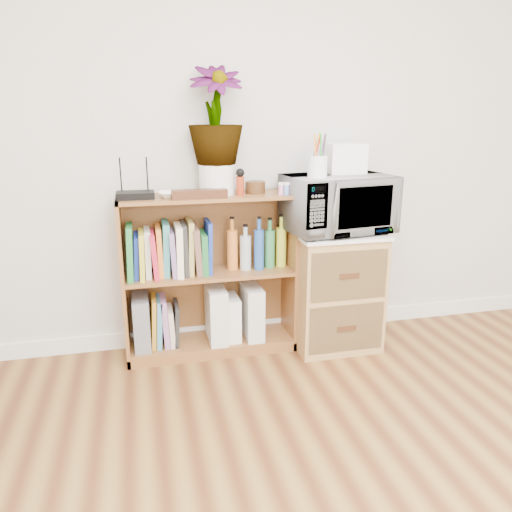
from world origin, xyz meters
name	(u,v)px	position (x,y,z in m)	size (l,w,h in m)	color
skirting_board	(261,327)	(0.00, 2.24, 0.05)	(4.00, 0.02, 0.10)	white
bookshelf	(210,275)	(-0.35, 2.10, 0.47)	(1.00, 0.30, 0.95)	brown
wicker_unit	(333,290)	(0.40, 2.02, 0.35)	(0.50, 0.45, 0.70)	#9E7542
microwave	(338,204)	(0.40, 2.02, 0.88)	(0.60, 0.40, 0.33)	white
pen_cup	(317,167)	(0.24, 1.95, 1.11)	(0.11, 0.11, 0.12)	white
small_appliance	(344,158)	(0.47, 2.11, 1.14)	(0.22, 0.18, 0.17)	white
router	(135,195)	(-0.74, 2.08, 0.97)	(0.20, 0.14, 0.04)	black
white_bowl	(170,195)	(-0.56, 2.07, 0.97)	(0.13, 0.13, 0.03)	white
plant_pot	(217,179)	(-0.29, 2.12, 1.03)	(0.20, 0.20, 0.17)	white
potted_plant	(215,115)	(-0.29, 2.12, 1.38)	(0.30, 0.30, 0.53)	#28652E
trinket_box	(199,194)	(-0.41, 2.00, 0.97)	(0.30, 0.07, 0.05)	#391D0F
kokeshi_doll	(240,186)	(-0.17, 2.06, 1.00)	(0.05, 0.05, 0.10)	#982C12
wooden_bowl	(255,187)	(-0.07, 2.11, 0.98)	(0.11, 0.11, 0.07)	#38230F
paint_jars	(286,190)	(0.09, 2.01, 0.98)	(0.11, 0.04, 0.06)	pink
file_box	(142,321)	(-0.76, 2.10, 0.22)	(0.09, 0.25, 0.31)	slate
magazine_holder_left	(216,313)	(-0.32, 2.09, 0.24)	(0.11, 0.27, 0.33)	silver
magazine_holder_mid	(231,317)	(-0.23, 2.09, 0.20)	(0.08, 0.21, 0.27)	white
magazine_holder_right	(252,311)	(-0.10, 2.09, 0.23)	(0.10, 0.26, 0.32)	silver
cookbooks	(170,251)	(-0.57, 2.10, 0.64)	(0.48, 0.20, 0.31)	#228238
liquor_bottles	(257,244)	(-0.06, 2.10, 0.65)	(0.36, 0.07, 0.31)	orange
lower_books	(164,322)	(-0.63, 2.10, 0.21)	(0.17, 0.19, 0.30)	#BA8220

